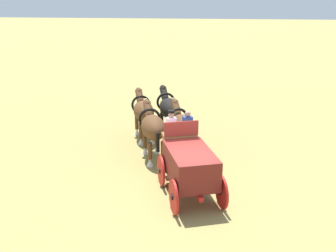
# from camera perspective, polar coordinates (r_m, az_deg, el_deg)

# --- Properties ---
(ground_plane) EXTENTS (220.00, 220.00, 0.00)m
(ground_plane) POSITION_cam_1_polar(r_m,az_deg,el_deg) (14.41, 3.07, -9.86)
(ground_plane) COLOR #9E8C4C
(show_wagon) EXTENTS (5.50, 2.71, 2.73)m
(show_wagon) POSITION_cam_1_polar(r_m,az_deg,el_deg) (14.05, 2.96, -5.33)
(show_wagon) COLOR maroon
(show_wagon) RESTS_ON ground
(draft_horse_rear_near) EXTENTS (2.92, 1.58, 2.28)m
(draft_horse_rear_near) POSITION_cam_1_polar(r_m,az_deg,el_deg) (16.99, -2.20, -0.23)
(draft_horse_rear_near) COLOR brown
(draft_horse_rear_near) RESTS_ON ground
(draft_horse_rear_off) EXTENTS (2.97, 1.53, 2.23)m
(draft_horse_rear_off) POSITION_cam_1_polar(r_m,az_deg,el_deg) (17.28, 2.04, -0.06)
(draft_horse_rear_off) COLOR brown
(draft_horse_rear_off) RESTS_ON ground
(draft_horse_lead_near) EXTENTS (2.92, 1.55, 2.25)m
(draft_horse_lead_near) POSITION_cam_1_polar(r_m,az_deg,el_deg) (19.45, -3.56, 2.07)
(draft_horse_lead_near) COLOR brown
(draft_horse_lead_near) RESTS_ON ground
(draft_horse_lead_off) EXTENTS (3.08, 1.61, 2.30)m
(draft_horse_lead_off) POSITION_cam_1_polar(r_m,az_deg,el_deg) (19.67, 0.18, 2.44)
(draft_horse_lead_off) COLOR black
(draft_horse_lead_off) RESTS_ON ground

